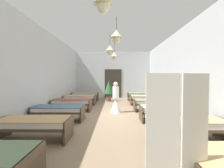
% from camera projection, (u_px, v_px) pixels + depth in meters
% --- Properties ---
extents(ground_plane, '(6.79, 13.08, 0.10)m').
position_uv_depth(ground_plane, '(112.00, 116.00, 6.87)').
color(ground_plane, '#8C755B').
extents(room_shell, '(6.59, 12.68, 3.89)m').
position_uv_depth(room_shell, '(113.00, 72.00, 8.14)').
color(room_shell, silver).
rests_on(room_shell, ground).
extents(bed_left_row_1, '(1.90, 0.84, 0.57)m').
position_uv_depth(bed_left_row_1, '(34.00, 123.00, 4.11)').
color(bed_left_row_1, '#473828').
rests_on(bed_left_row_1, ground).
extents(bed_right_row_1, '(1.90, 0.84, 0.57)m').
position_uv_depth(bed_right_row_1, '(189.00, 124.00, 4.06)').
color(bed_right_row_1, '#473828').
rests_on(bed_right_row_1, ground).
extents(bed_left_row_2, '(1.90, 0.84, 0.57)m').
position_uv_depth(bed_left_row_2, '(59.00, 109.00, 5.96)').
color(bed_left_row_2, '#473828').
rests_on(bed_left_row_2, ground).
extents(bed_right_row_2, '(1.90, 0.84, 0.57)m').
position_uv_depth(bed_right_row_2, '(165.00, 110.00, 5.90)').
color(bed_right_row_2, '#473828').
rests_on(bed_right_row_2, ground).
extents(bed_left_row_3, '(1.90, 0.84, 0.57)m').
position_uv_depth(bed_left_row_3, '(72.00, 102.00, 7.80)').
color(bed_left_row_3, '#473828').
rests_on(bed_left_row_3, ground).
extents(bed_right_row_3, '(1.90, 0.84, 0.57)m').
position_uv_depth(bed_right_row_3, '(153.00, 102.00, 7.75)').
color(bed_right_row_3, '#473828').
rests_on(bed_right_row_3, ground).
extents(bed_left_row_4, '(1.90, 0.84, 0.57)m').
position_uv_depth(bed_left_row_4, '(80.00, 98.00, 9.65)').
color(bed_left_row_4, '#473828').
rests_on(bed_left_row_4, ground).
extents(bed_right_row_4, '(1.90, 0.84, 0.57)m').
position_uv_depth(bed_right_row_4, '(146.00, 98.00, 9.59)').
color(bed_right_row_4, '#473828').
rests_on(bed_right_row_4, ground).
extents(bed_left_row_5, '(1.90, 0.84, 0.57)m').
position_uv_depth(bed_left_row_5, '(85.00, 94.00, 11.49)').
color(bed_left_row_5, '#473828').
rests_on(bed_left_row_5, ground).
extents(bed_right_row_5, '(1.90, 0.84, 0.57)m').
position_uv_depth(bed_right_row_5, '(141.00, 95.00, 11.44)').
color(bed_right_row_5, '#473828').
rests_on(bed_right_row_5, ground).
extents(nurse_near_aisle, '(0.52, 0.52, 1.49)m').
position_uv_depth(nurse_near_aisle, '(116.00, 102.00, 7.38)').
color(nurse_near_aisle, white).
rests_on(nurse_near_aisle, ground).
extents(potted_plant, '(0.63, 0.63, 1.44)m').
position_uv_depth(potted_plant, '(109.00, 89.00, 11.04)').
color(potted_plant, brown).
rests_on(potted_plant, ground).
extents(privacy_screen, '(1.23, 0.28, 1.70)m').
position_uv_depth(privacy_screen, '(196.00, 142.00, 1.90)').
color(privacy_screen, silver).
rests_on(privacy_screen, ground).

